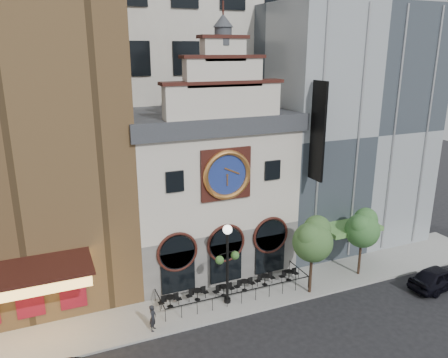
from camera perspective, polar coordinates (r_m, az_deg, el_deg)
ground at (r=29.92m, az=3.33°, el=-17.30°), size 120.00×120.00×0.00m
sidewalk at (r=31.78m, az=1.28°, el=-14.90°), size 44.00×5.00×0.15m
clock_building at (r=33.56m, az=-2.38°, el=-0.75°), size 12.60×8.78×18.65m
theater_building at (r=32.46m, az=-26.18°, el=7.70°), size 14.00×15.60×25.00m
retail_building at (r=40.79m, az=13.90°, el=6.88°), size 14.00×14.40×20.00m
office_tower at (r=43.79m, az=-8.62°, el=20.75°), size 20.00×16.00×40.00m
cafe_railing at (r=31.51m, az=1.28°, el=-14.08°), size 10.60×2.60×0.90m
bistro_0 at (r=30.35m, az=-7.07°, el=-15.50°), size 1.58×0.68×0.90m
bistro_1 at (r=30.91m, az=-3.51°, el=-14.75°), size 1.58×0.68×0.90m
bistro_2 at (r=31.30m, az=-0.02°, el=-14.28°), size 1.58×0.68×0.90m
bistro_3 at (r=31.94m, az=2.73°, el=-13.62°), size 1.58×0.68×0.90m
bistro_4 at (r=32.72m, az=5.36°, el=-12.89°), size 1.58×0.68×0.90m
bistro_5 at (r=33.49m, az=8.48°, el=-12.27°), size 1.58×0.68×0.90m
car_right at (r=35.91m, az=26.23°, el=-11.45°), size 5.05×2.46×1.66m
pedestrian at (r=28.16m, az=-9.27°, el=-17.46°), size 0.66×0.74×1.70m
lamppost at (r=29.14m, az=0.45°, el=-9.96°), size 1.79×0.80×5.65m
tree_left at (r=30.75m, az=11.56°, el=-7.64°), size 2.89×2.78×5.56m
tree_right at (r=34.26m, az=17.67°, el=-6.07°), size 2.68×2.58×5.16m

